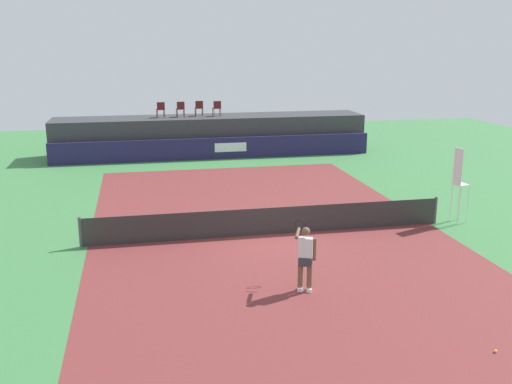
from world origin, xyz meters
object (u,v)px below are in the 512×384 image
(umpire_chair, at_px, (459,180))
(net_post_near, at_px, (80,232))
(spectator_chair_left, at_px, (180,108))
(spectator_chair_center, at_px, (199,108))
(spectator_chair_right, at_px, (217,108))
(tennis_player, at_px, (305,256))
(net_post_far, at_px, (435,210))
(tennis_ball, at_px, (496,351))
(spectator_chair_far_left, at_px, (161,109))

(umpire_chair, height_order, net_post_near, umpire_chair)
(spectator_chair_left, xyz_separation_m, spectator_chair_center, (1.10, 0.25, 0.00))
(spectator_chair_left, relative_size, umpire_chair, 0.32)
(spectator_chair_right, height_order, tennis_player, spectator_chair_right)
(spectator_chair_right, height_order, net_post_far, spectator_chair_right)
(umpire_chair, height_order, net_post_far, umpire_chair)
(spectator_chair_center, bearing_deg, tennis_player, -88.44)
(umpire_chair, distance_m, tennis_ball, 9.62)
(spectator_chair_right, relative_size, tennis_ball, 13.06)
(spectator_chair_left, distance_m, tennis_ball, 24.46)
(spectator_chair_left, relative_size, spectator_chair_center, 1.00)
(spectator_chair_center, relative_size, tennis_ball, 13.06)
(spectator_chair_far_left, bearing_deg, net_post_far, -59.24)
(spectator_chair_far_left, distance_m, net_post_far, 17.86)
(spectator_chair_center, xyz_separation_m, net_post_far, (6.84, -15.48, -2.19))
(tennis_ball, bearing_deg, tennis_player, 128.19)
(spectator_chair_left, height_order, spectator_chair_right, same)
(spectator_chair_left, distance_m, spectator_chair_center, 1.13)
(net_post_far, bearing_deg, spectator_chair_right, 110.97)
(net_post_far, xyz_separation_m, tennis_ball, (-3.21, -8.62, -0.46))
(tennis_ball, bearing_deg, umpire_chair, 64.91)
(spectator_chair_left, height_order, net_post_near, spectator_chair_left)
(spectator_chair_left, relative_size, tennis_player, 0.50)
(spectator_chair_center, relative_size, umpire_chair, 0.32)
(spectator_chair_left, bearing_deg, spectator_chair_right, -0.78)
(spectator_chair_far_left, distance_m, net_post_near, 15.74)
(spectator_chair_left, height_order, tennis_ball, spectator_chair_left)
(spectator_chair_left, distance_m, net_post_near, 16.02)
(umpire_chair, relative_size, tennis_player, 1.56)
(spectator_chair_right, distance_m, tennis_ball, 24.12)
(tennis_ball, bearing_deg, spectator_chair_center, 98.57)
(spectator_chair_center, distance_m, spectator_chair_right, 1.05)
(tennis_player, bearing_deg, umpire_chair, 33.36)
(spectator_chair_left, height_order, net_post_far, spectator_chair_left)
(spectator_chair_far_left, relative_size, tennis_player, 0.50)
(net_post_far, distance_m, tennis_ball, 9.21)
(spectator_chair_left, relative_size, net_post_near, 0.89)
(spectator_chair_far_left, distance_m, tennis_player, 20.20)
(spectator_chair_left, xyz_separation_m, umpire_chair, (8.76, -15.25, -1.11))
(spectator_chair_left, distance_m, tennis_player, 20.08)
(spectator_chair_far_left, height_order, umpire_chair, spectator_chair_far_left)
(spectator_chair_left, bearing_deg, spectator_chair_center, 12.82)
(spectator_chair_left, distance_m, umpire_chair, 17.62)
(net_post_near, relative_size, net_post_far, 1.00)
(spectator_chair_right, relative_size, tennis_player, 0.50)
(spectator_chair_left, xyz_separation_m, tennis_player, (1.65, -19.93, -1.73))
(net_post_near, relative_size, tennis_ball, 14.71)
(spectator_chair_center, height_order, spectator_chair_right, same)
(net_post_far, bearing_deg, tennis_ball, -110.40)
(tennis_player, bearing_deg, spectator_chair_far_left, 97.92)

